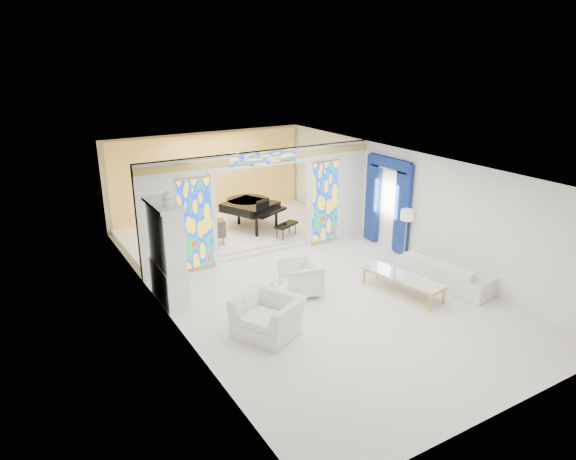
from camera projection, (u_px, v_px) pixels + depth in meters
floor at (300, 280)px, 13.14m from camera, size 12.00×12.00×0.00m
ceiling at (301, 164)px, 12.15m from camera, size 7.00×12.00×0.02m
wall_back at (208, 176)px, 17.52m from camera, size 7.00×0.02×3.00m
wall_front at (510, 332)px, 7.77m from camera, size 7.00×0.02×3.00m
wall_left at (162, 251)px, 10.96m from camera, size 0.02×12.00×3.00m
wall_right at (407, 204)px, 14.32m from camera, size 0.02×12.00×3.00m
partition_wall at (263, 199)px, 14.21m from camera, size 7.00×0.22×3.00m
stained_glass_left at (196, 224)px, 13.27m from camera, size 0.90×0.04×2.40m
stained_glass_right at (325, 202)px, 15.22m from camera, size 0.90×0.04×2.40m
stained_glass_transom at (264, 158)px, 13.74m from camera, size 2.00×0.04×0.34m
alcove_platform at (233, 231)px, 16.44m from camera, size 6.80×3.80×0.18m
gold_curtain_back at (209, 177)px, 17.42m from camera, size 6.70×0.10×2.90m
chandelier at (237, 155)px, 15.64m from camera, size 0.48×0.48×0.30m
blue_drapes at (388, 196)px, 14.82m from camera, size 0.14×1.85×2.65m
china_cabinet at (167, 253)px, 11.69m from camera, size 0.56×1.46×2.72m
armchair_left at (268, 316)px, 10.48m from camera, size 1.54×1.61×0.81m
armchair_right at (301, 278)px, 12.23m from camera, size 1.09×1.07×0.83m
sofa at (445, 271)px, 12.75m from camera, size 1.40×2.58×0.71m
side_table at (275, 298)px, 11.27m from camera, size 0.52×0.52×0.62m
vase at (275, 284)px, 11.16m from camera, size 0.25×0.25×0.21m
coffee_table at (403, 278)px, 12.24m from camera, size 1.03×2.15×0.46m
floor_lamp at (407, 217)px, 13.98m from camera, size 0.37×0.37×1.46m
grand_piano at (250, 206)px, 16.34m from camera, size 1.95×2.90×1.03m
tv_console at (214, 229)px, 14.94m from camera, size 0.69×0.54×0.71m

